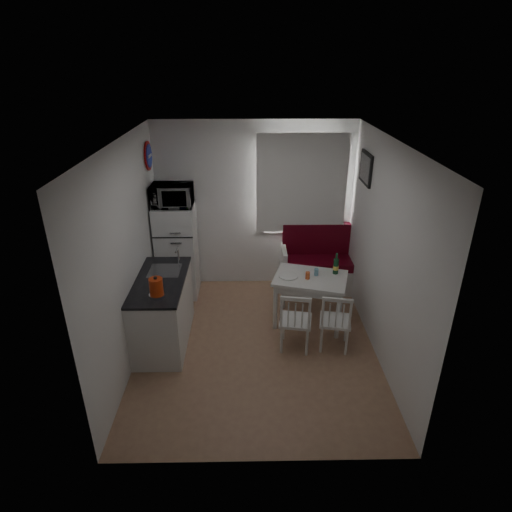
{
  "coord_description": "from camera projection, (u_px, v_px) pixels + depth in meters",
  "views": [
    {
      "loc": [
        -0.09,
        -4.53,
        3.41
      ],
      "look_at": [
        0.0,
        0.5,
        1.05
      ],
      "focal_mm": 30.0,
      "sensor_mm": 36.0,
      "label": 1
    }
  ],
  "objects": [
    {
      "name": "drinking_glass_orange",
      "position": [
        308.0,
        275.0,
        5.67
      ],
      "size": [
        0.06,
        0.06,
        0.1
      ],
      "primitive_type": "cylinder",
      "color": "#DF5725",
      "rests_on": "dining_table"
    },
    {
      "name": "chair_right",
      "position": [
        337.0,
        317.0,
        5.24
      ],
      "size": [
        0.44,
        0.43,
        0.44
      ],
      "rotation": [
        0.0,
        0.0,
        -0.19
      ],
      "color": "silver",
      "rests_on": "floor"
    },
    {
      "name": "curtain",
      "position": [
        302.0,
        185.0,
        6.34
      ],
      "size": [
        1.35,
        0.02,
        1.5
      ],
      "primitive_type": "cube",
      "color": "white",
      "rests_on": "wall_back"
    },
    {
      "name": "bench",
      "position": [
        326.0,
        268.0,
        6.79
      ],
      "size": [
        1.45,
        0.56,
        1.04
      ],
      "color": "silver",
      "rests_on": "floor"
    },
    {
      "name": "chair_left",
      "position": [
        297.0,
        317.0,
        5.23
      ],
      "size": [
        0.45,
        0.43,
        0.45
      ],
      "rotation": [
        0.0,
        0.0,
        -0.17
      ],
      "color": "silver",
      "rests_on": "floor"
    },
    {
      "name": "picture_frame",
      "position": [
        366.0,
        168.0,
        5.69
      ],
      "size": [
        0.04,
        0.52,
        0.42
      ],
      "primitive_type": "cube",
      "color": "black",
      "rests_on": "wall_right"
    },
    {
      "name": "floor",
      "position": [
        257.0,
        345.0,
        5.55
      ],
      "size": [
        3.0,
        3.5,
        0.02
      ],
      "primitive_type": "cube",
      "color": "#966A4F",
      "rests_on": "ground"
    },
    {
      "name": "wine_bottle",
      "position": [
        336.0,
        263.0,
        5.77
      ],
      "size": [
        0.08,
        0.08,
        0.3
      ],
      "primitive_type": null,
      "color": "#164626",
      "rests_on": "dining_table"
    },
    {
      "name": "fridge",
      "position": [
        177.0,
        251.0,
        6.49
      ],
      "size": [
        0.58,
        0.58,
        1.45
      ],
      "primitive_type": "cube",
      "color": "white",
      "rests_on": "floor"
    },
    {
      "name": "window",
      "position": [
        301.0,
        187.0,
        6.42
      ],
      "size": [
        1.22,
        0.06,
        1.47
      ],
      "primitive_type": "cube",
      "color": "silver",
      "rests_on": "wall_back"
    },
    {
      "name": "dining_table",
      "position": [
        310.0,
        282.0,
        5.78
      ],
      "size": [
        1.1,
        0.9,
        0.71
      ],
      "rotation": [
        0.0,
        0.0,
        -0.28
      ],
      "color": "silver",
      "rests_on": "floor"
    },
    {
      "name": "microwave",
      "position": [
        172.0,
        195.0,
        6.07
      ],
      "size": [
        0.58,
        0.39,
        0.32
      ],
      "primitive_type": "imported",
      "color": "white",
      "rests_on": "fridge"
    },
    {
      "name": "wall_front",
      "position": [
        261.0,
        347.0,
        3.41
      ],
      "size": [
        3.0,
        0.02,
        2.6
      ],
      "primitive_type": "cube",
      "color": "white",
      "rests_on": "floor"
    },
    {
      "name": "wall_left",
      "position": [
        128.0,
        256.0,
        4.97
      ],
      "size": [
        0.02,
        3.5,
        2.6
      ],
      "primitive_type": "cube",
      "color": "white",
      "rests_on": "floor"
    },
    {
      "name": "wall_right",
      "position": [
        384.0,
        254.0,
        5.02
      ],
      "size": [
        0.02,
        3.5,
        2.6
      ],
      "primitive_type": "cube",
      "color": "white",
      "rests_on": "floor"
    },
    {
      "name": "wall_back",
      "position": [
        255.0,
        207.0,
        6.58
      ],
      "size": [
        3.0,
        0.02,
        2.6
      ],
      "primitive_type": "cube",
      "color": "white",
      "rests_on": "floor"
    },
    {
      "name": "ceiling",
      "position": [
        257.0,
        142.0,
        4.44
      ],
      "size": [
        3.0,
        3.5,
        0.02
      ],
      "primitive_type": "cube",
      "color": "white",
      "rests_on": "wall_back"
    },
    {
      "name": "drinking_glass_blue",
      "position": [
        316.0,
        272.0,
        5.77
      ],
      "size": [
        0.06,
        0.06,
        0.09
      ],
      "primitive_type": "cylinder",
      "color": "#73A9C3",
      "rests_on": "dining_table"
    },
    {
      "name": "kettle",
      "position": [
        156.0,
        287.0,
        4.86
      ],
      "size": [
        0.19,
        0.19,
        0.25
      ],
      "primitive_type": "cylinder",
      "color": "red",
      "rests_on": "kitchen_counter"
    },
    {
      "name": "kitchen_counter",
      "position": [
        163.0,
        310.0,
        5.48
      ],
      "size": [
        0.62,
        1.32,
        1.16
      ],
      "color": "silver",
      "rests_on": "floor"
    },
    {
      "name": "plate",
      "position": [
        288.0,
        276.0,
        5.75
      ],
      "size": [
        0.26,
        0.26,
        0.02
      ],
      "primitive_type": "cylinder",
      "color": "white",
      "rests_on": "dining_table"
    },
    {
      "name": "wall_sign",
      "position": [
        149.0,
        156.0,
        5.92
      ],
      "size": [
        0.03,
        0.4,
        0.4
      ],
      "primitive_type": "cylinder",
      "rotation": [
        0.0,
        1.57,
        0.0
      ],
      "color": "#1B2FA6",
      "rests_on": "wall_left"
    }
  ]
}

